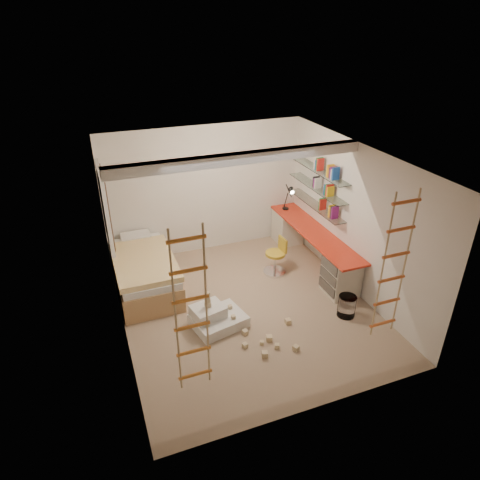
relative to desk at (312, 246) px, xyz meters
name	(u,v)px	position (x,y,z in m)	size (l,w,h in m)	color
floor	(246,307)	(-1.72, -0.86, -0.40)	(4.50, 4.50, 0.00)	#9D8565
ceiling_beam	(240,158)	(-1.72, -0.56, 2.12)	(4.00, 0.18, 0.16)	white
window_frame	(105,207)	(-3.69, 0.64, 1.15)	(0.06, 1.15, 1.35)	white
window_blind	(107,207)	(-3.65, 0.64, 1.15)	(0.02, 1.00, 1.20)	#4C2D1E
rope_ladder_left	(191,313)	(-3.07, -2.61, 1.11)	(0.41, 0.04, 2.13)	orange
rope_ladder_right	(394,267)	(-0.37, -2.61, 1.11)	(0.41, 0.04, 2.13)	#C94C22
waste_bin	(347,306)	(-0.26, -1.64, -0.22)	(0.29, 0.29, 0.37)	white
desk	(312,246)	(0.00, 0.00, 0.00)	(0.56, 2.80, 0.75)	red
shelves	(317,188)	(0.15, 0.27, 1.10)	(0.25, 1.80, 0.71)	white
bed	(145,271)	(-3.20, 0.36, -0.07)	(1.02, 2.00, 0.69)	#AD7F51
task_lamp	(290,194)	(-0.05, 0.96, 0.73)	(0.14, 0.36, 0.57)	black
swivel_chair	(276,260)	(-0.78, -0.03, -0.14)	(0.46, 0.46, 0.72)	gold
play_platform	(216,318)	(-2.34, -1.12, -0.26)	(0.92, 0.78, 0.36)	silver
toy_blocks	(245,326)	(-2.00, -1.52, -0.22)	(1.36, 1.14, 0.63)	#CCB284
books	(318,180)	(0.15, 0.27, 1.26)	(0.14, 0.70, 0.92)	#8C1E7F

